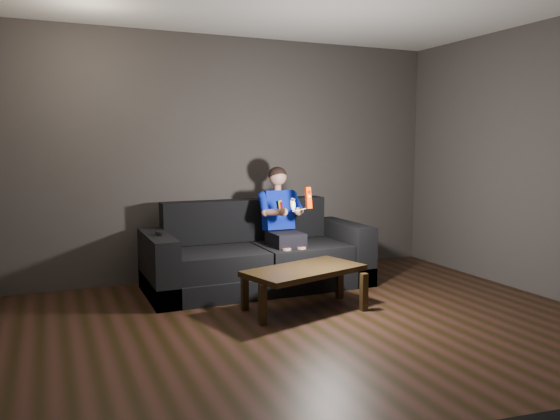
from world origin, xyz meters
name	(u,v)px	position (x,y,z in m)	size (l,w,h in m)	color
floor	(343,346)	(0.00, 0.00, 0.00)	(5.00, 5.00, 0.00)	black
back_wall	(235,158)	(0.00, 2.50, 1.35)	(5.00, 0.04, 2.70)	#3D3936
sofa	(257,259)	(0.02, 1.88, 0.29)	(2.32, 1.00, 0.90)	black
child	(282,216)	(0.29, 1.81, 0.76)	(0.47, 0.58, 1.16)	black
wii_remote_red	(308,198)	(0.38, 1.37, 0.98)	(0.05, 0.08, 0.22)	#D13100
nunchuk_white	(293,204)	(0.21, 1.37, 0.92)	(0.06, 0.09, 0.14)	silver
wii_remote_black	(158,234)	(-1.02, 1.79, 0.65)	(0.04, 0.14, 0.03)	black
coffee_table	(304,274)	(0.11, 0.91, 0.34)	(1.19, 0.82, 0.39)	black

